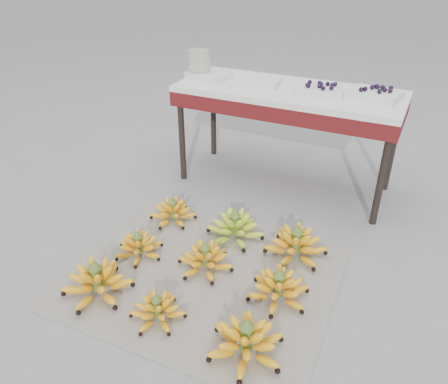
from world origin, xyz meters
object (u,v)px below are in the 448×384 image
at_px(bunch_front_right, 246,342).
at_px(bunch_mid_center, 205,260).
at_px(glass_jar, 199,64).
at_px(tray_left, 259,83).
at_px(tray_far_right, 375,94).
at_px(bunch_mid_left, 139,247).
at_px(bunch_back_left, 173,212).
at_px(newspaper_mat, 201,274).
at_px(bunch_back_center, 235,228).
at_px(bunch_front_center, 157,310).
at_px(tray_right, 319,90).
at_px(bunch_back_right, 296,245).
at_px(bunch_mid_right, 278,288).
at_px(bunch_front_left, 97,282).
at_px(vendor_table, 288,100).
at_px(tray_far_left, 208,75).

xyz_separation_m(bunch_front_right, bunch_mid_center, (-0.38, 0.38, -0.01)).
relative_size(bunch_mid_center, glass_jar, 1.76).
bearing_deg(tray_left, tray_far_right, 3.92).
distance_m(bunch_mid_left, bunch_back_left, 0.35).
xyz_separation_m(newspaper_mat, bunch_mid_left, (-0.35, -0.01, 0.05)).
bearing_deg(bunch_front_right, bunch_back_center, 133.03).
xyz_separation_m(bunch_mid_left, bunch_back_left, (-0.02, 0.35, 0.00)).
height_order(bunch_front_center, tray_right, tray_right).
xyz_separation_m(bunch_back_right, tray_left, (-0.50, 0.68, 0.59)).
xyz_separation_m(tray_left, tray_far_right, (0.66, 0.05, 0.00)).
relative_size(bunch_mid_left, bunch_back_left, 1.03).
bearing_deg(bunch_mid_center, bunch_mid_right, -13.33).
relative_size(newspaper_mat, tray_right, 4.31).
bearing_deg(newspaper_mat, bunch_front_right, -41.58).
bearing_deg(bunch_back_right, bunch_back_center, 163.16).
relative_size(bunch_front_center, bunch_mid_center, 0.83).
distance_m(newspaper_mat, bunch_back_left, 0.50).
bearing_deg(bunch_mid_right, tray_far_right, 105.92).
relative_size(bunch_front_left, bunch_front_right, 0.99).
distance_m(bunch_back_right, vendor_table, 0.92).
bearing_deg(tray_far_left, bunch_mid_right, -49.36).
bearing_deg(newspaper_mat, bunch_mid_left, -178.54).
relative_size(bunch_front_right, bunch_back_center, 1.14).
bearing_deg(tray_right, bunch_mid_left, -119.93).
height_order(bunch_mid_left, vendor_table, vendor_table).
xyz_separation_m(newspaper_mat, tray_far_right, (0.52, 1.06, 0.66)).
distance_m(bunch_mid_left, bunch_mid_center, 0.35).
relative_size(bunch_front_left, bunch_back_right, 0.97).
bearing_deg(bunch_mid_right, bunch_back_center, 160.71).
relative_size(vendor_table, tray_left, 5.28).
bearing_deg(tray_far_left, newspaper_mat, -64.56).
relative_size(bunch_front_center, tray_far_left, 0.89).
xyz_separation_m(bunch_front_right, glass_jar, (-0.92, 1.34, 0.65)).
bearing_deg(bunch_back_left, glass_jar, 93.56).
bearing_deg(glass_jar, bunch_back_left, -75.26).
height_order(bunch_front_left, bunch_front_center, bunch_front_left).
bearing_deg(bunch_front_center, bunch_mid_center, 81.51).
distance_m(bunch_front_right, tray_far_left, 1.71).
xyz_separation_m(bunch_back_right, glass_jar, (-0.90, 0.68, 0.65)).
distance_m(tray_far_left, tray_far_right, 1.01).
height_order(bunch_front_left, bunch_back_right, same).
distance_m(bunch_front_left, bunch_front_right, 0.73).
bearing_deg(bunch_back_center, tray_left, 108.60).
xyz_separation_m(bunch_front_right, bunch_back_center, (-0.36, 0.67, -0.00)).
relative_size(newspaper_mat, tray_far_right, 4.16).
xyz_separation_m(bunch_back_center, tray_far_right, (0.50, 0.72, 0.59)).
bearing_deg(tray_far_right, glass_jar, -177.45).
xyz_separation_m(bunch_front_center, tray_right, (0.26, 1.34, 0.61)).
distance_m(bunch_front_center, bunch_front_right, 0.40).
bearing_deg(bunch_front_left, bunch_mid_center, 33.28).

